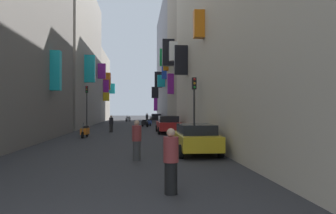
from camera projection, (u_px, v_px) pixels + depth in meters
ground_plane at (129, 128)px, 32.43m from camera, size 140.00×140.00×0.00m
building_left_mid_b at (68, 56)px, 37.65m from camera, size 7.18×19.49×18.04m
building_left_mid_c at (90, 88)px, 54.42m from camera, size 7.20×14.29×12.45m
building_right_mid_a at (216, 42)px, 26.11m from camera, size 7.06×8.20×16.32m
building_right_mid_b at (196, 51)px, 35.09m from camera, size 7.34×9.85×18.27m
building_right_mid_c at (178, 65)px, 51.59m from camera, size 7.34×23.29×20.10m
parked_car_yellow at (195, 138)px, 13.72m from camera, size 1.93×3.97×1.40m
parked_car_black at (156, 118)px, 49.46m from camera, size 1.90×4.41×1.37m
parked_car_red at (168, 124)px, 25.98m from camera, size 2.02×4.46×1.53m
scooter_blue at (149, 122)px, 37.15m from camera, size 0.58×1.96×1.13m
scooter_white at (128, 119)px, 51.02m from camera, size 0.83×1.82×1.13m
scooter_orange at (85, 131)px, 21.76m from camera, size 0.51×1.90×1.13m
scooter_black at (145, 123)px, 34.95m from camera, size 0.84×1.88×1.13m
pedestrian_crossing at (171, 161)px, 7.19m from camera, size 0.45×0.45×1.63m
pedestrian_near_left at (137, 140)px, 11.88m from camera, size 0.52×0.52×1.65m
pedestrian_near_right at (147, 118)px, 43.90m from camera, size 0.50×0.50×1.54m
pedestrian_mid_street at (111, 124)px, 26.82m from camera, size 0.52×0.52×1.55m
traffic_light_near_corner at (194, 98)px, 18.31m from camera, size 0.26×0.34×4.11m
traffic_light_far_corner at (87, 100)px, 31.98m from camera, size 0.26×0.34×4.68m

